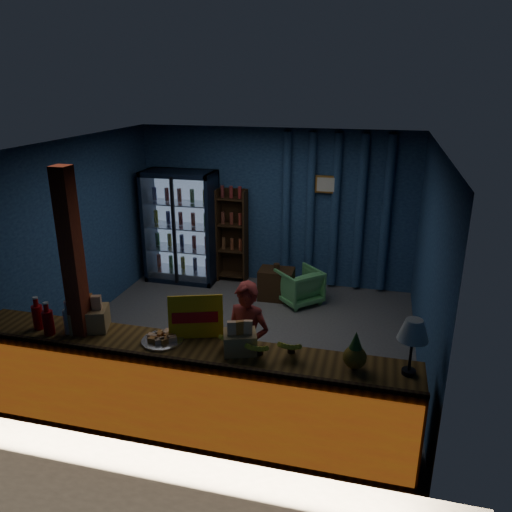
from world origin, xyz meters
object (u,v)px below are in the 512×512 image
Objects in this scene: green_chair at (299,286)px; table_lamp at (413,332)px; shopkeeper at (247,344)px; pastry_tray at (162,339)px.

green_chair is 1.19× the size of table_lamp.
green_chair is 3.71m from table_lamp.
shopkeeper is 3.40× the size of pastry_tray.
pastry_tray is at bearing -126.63° from shopkeeper.
pastry_tray is (-0.67, -0.61, 0.29)m from shopkeeper.
green_chair is (0.12, 2.63, -0.41)m from shopkeeper.
green_chair is at bearing 114.51° from table_lamp.
shopkeeper is at bearing 159.32° from table_lamp.
green_chair is at bearing 76.32° from pastry_tray.
shopkeeper reaches higher than pastry_tray.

